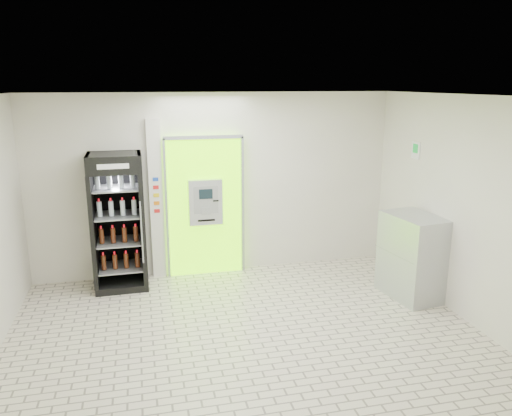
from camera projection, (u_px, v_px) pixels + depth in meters
name	position (u px, v px, depth m)	size (l,w,h in m)	color
ground	(248.00, 339.00, 6.29)	(6.00, 6.00, 0.00)	beige
room_shell	(248.00, 197.00, 5.84)	(6.00, 6.00, 6.00)	silver
atm_assembly	(205.00, 206.00, 8.24)	(1.30, 0.24, 2.33)	#77F700
pillar	(156.00, 200.00, 8.07)	(0.22, 0.11, 2.60)	silver
beverage_cooler	(118.00, 224.00, 7.71)	(0.81, 0.76, 2.12)	black
steel_cabinet	(413.00, 256.00, 7.43)	(0.77, 1.03, 1.26)	#ACAFB4
exit_sign	(416.00, 150.00, 7.75)	(0.02, 0.22, 0.26)	white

